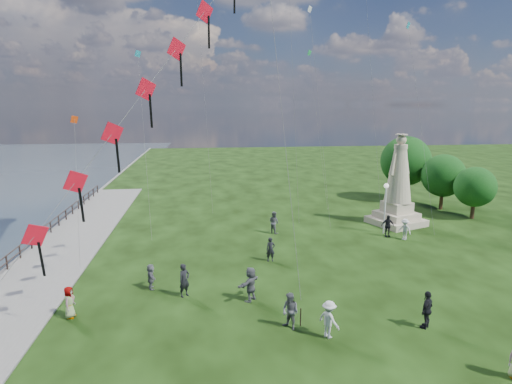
{
  "coord_description": "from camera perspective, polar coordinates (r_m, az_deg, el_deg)",
  "views": [
    {
      "loc": [
        -3.87,
        -15.15,
        10.26
      ],
      "look_at": [
        -1.0,
        8.0,
        5.5
      ],
      "focal_mm": 30.0,
      "sensor_mm": 36.0,
      "label": 1
    }
  ],
  "objects": [
    {
      "name": "waterfront",
      "position": [
        28.6,
        -30.53,
        -11.3
      ],
      "size": [
        200.0,
        200.0,
        1.51
      ],
      "color": "#2F3F46",
      "rests_on": "ground"
    },
    {
      "name": "statue",
      "position": [
        38.88,
        18.39,
        0.13
      ],
      "size": [
        4.98,
        4.98,
        7.87
      ],
      "rotation": [
        0.0,
        0.0,
        0.36
      ],
      "color": "tan",
      "rests_on": "ground"
    },
    {
      "name": "lamppost",
      "position": [
        35.83,
        16.89,
        -0.71
      ],
      "size": [
        0.38,
        0.38,
        4.12
      ],
      "color": "silver",
      "rests_on": "ground"
    },
    {
      "name": "tree_row",
      "position": [
        47.17,
        21.78,
        2.87
      ],
      "size": [
        7.25,
        12.62,
        6.99
      ],
      "color": "#382314",
      "rests_on": "ground"
    },
    {
      "name": "person_0",
      "position": [
        23.99,
        -9.53,
        -11.53
      ],
      "size": [
        0.8,
        0.78,
        1.85
      ],
      "primitive_type": "imported",
      "rotation": [
        0.0,
        0.0,
        0.72
      ],
      "color": "black",
      "rests_on": "ground"
    },
    {
      "name": "person_1",
      "position": [
        20.62,
        4.59,
        -15.57
      ],
      "size": [
        0.95,
        0.99,
        1.75
      ],
      "primitive_type": "imported",
      "rotation": [
        0.0,
        0.0,
        -0.89
      ],
      "color": "#595960",
      "rests_on": "ground"
    },
    {
      "name": "person_2",
      "position": [
        20.18,
        9.7,
        -16.39
      ],
      "size": [
        1.08,
        1.25,
        1.73
      ],
      "primitive_type": "imported",
      "rotation": [
        0.0,
        0.0,
        2.14
      ],
      "color": "silver",
      "rests_on": "ground"
    },
    {
      "name": "person_3",
      "position": [
        22.1,
        21.84,
        -14.35
      ],
      "size": [
        1.18,
        1.12,
        1.83
      ],
      "primitive_type": "imported",
      "rotation": [
        0.0,
        0.0,
        3.85
      ],
      "color": "black",
      "rests_on": "ground"
    },
    {
      "name": "person_5",
      "position": [
        25.36,
        -13.84,
        -10.88
      ],
      "size": [
        0.85,
        1.46,
        1.47
      ],
      "primitive_type": "imported",
      "rotation": [
        0.0,
        0.0,
        1.77
      ],
      "color": "#595960",
      "rests_on": "ground"
    },
    {
      "name": "person_6",
      "position": [
        28.73,
        1.95,
        -7.67
      ],
      "size": [
        0.61,
        0.41,
        1.63
      ],
      "primitive_type": "imported",
      "rotation": [
        0.0,
        0.0,
        0.04
      ],
      "color": "black",
      "rests_on": "ground"
    },
    {
      "name": "person_7",
      "position": [
        34.81,
        2.4,
        -4.06
      ],
      "size": [
        0.97,
        1.03,
        1.82
      ],
      "primitive_type": "imported",
      "rotation": [
        0.0,
        0.0,
        2.24
      ],
      "color": "#595960",
      "rests_on": "ground"
    },
    {
      "name": "person_8",
      "position": [
        35.1,
        19.22,
        -4.72
      ],
      "size": [
        1.03,
        1.2,
        1.66
      ],
      "primitive_type": "imported",
      "rotation": [
        0.0,
        0.0,
        -1.02
      ],
      "color": "silver",
      "rests_on": "ground"
    },
    {
      "name": "person_9",
      "position": [
        35.52,
        17.14,
        -4.32
      ],
      "size": [
        1.08,
        0.64,
        1.75
      ],
      "primitive_type": "imported",
      "rotation": [
        0.0,
        0.0,
        -0.11
      ],
      "color": "black",
      "rests_on": "ground"
    },
    {
      "name": "person_10",
      "position": [
        23.42,
        -23.63,
        -13.32
      ],
      "size": [
        0.56,
        0.83,
        1.6
      ],
      "primitive_type": "imported",
      "rotation": [
        0.0,
        0.0,
        1.46
      ],
      "color": "#595960",
      "rests_on": "ground"
    },
    {
      "name": "person_11",
      "position": [
        23.2,
        -0.74,
        -12.16
      ],
      "size": [
        1.69,
        1.81,
        1.87
      ],
      "primitive_type": "imported",
      "rotation": [
        0.0,
        0.0,
        4.01
      ],
      "color": "#595960",
      "rests_on": "ground"
    },
    {
      "name": "red_kite_train",
      "position": [
        19.94,
        -14.83,
        12.14
      ],
      "size": [
        11.67,
        9.35,
        17.04
      ],
      "color": "black",
      "rests_on": "ground"
    },
    {
      "name": "small_kites",
      "position": [
        39.58,
        2.6,
        18.9
      ],
      "size": [
        27.51,
        18.36,
        33.48
      ],
      "color": "teal",
      "rests_on": "ground"
    }
  ]
}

